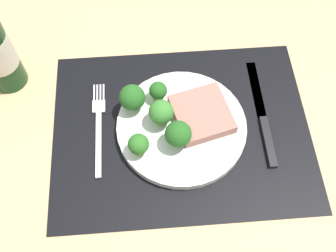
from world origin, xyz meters
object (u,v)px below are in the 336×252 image
at_px(fork, 99,127).
at_px(knife, 263,120).
at_px(plate, 181,127).
at_px(steak, 202,114).

bearing_deg(fork, knife, -4.70).
distance_m(fork, knife, 0.30).
distance_m(plate, steak, 0.04).
bearing_deg(knife, plate, -179.96).
bearing_deg(plate, knife, 1.99).
height_order(plate, fork, plate).
distance_m(plate, knife, 0.15).
xyz_separation_m(fork, knife, (0.30, -0.01, 0.00)).
bearing_deg(plate, steak, 19.53).
height_order(fork, knife, knife).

